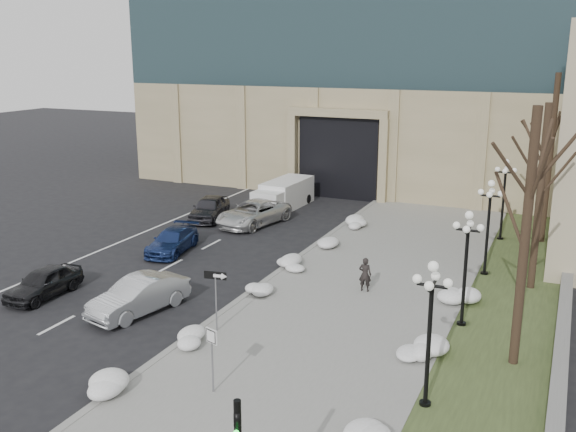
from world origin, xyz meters
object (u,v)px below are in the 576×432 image
at_px(keep_sign, 212,347).
at_px(one_way_sign, 219,283).
at_px(car_d, 253,213).
at_px(lamppost_a, 430,315).
at_px(box_truck, 284,195).
at_px(lamppost_d, 504,189).
at_px(car_c, 172,241).
at_px(lamppost_b, 466,253).
at_px(pedestrian, 365,274).
at_px(car_e, 209,208).
at_px(car_b, 139,296).
at_px(lamppost_c, 489,215).
at_px(car_a, 44,282).

bearing_deg(keep_sign, one_way_sign, 136.12).
xyz_separation_m(car_d, one_way_sign, (6.14, -14.71, 1.34)).
xyz_separation_m(car_d, lamppost_a, (14.55, -16.72, 2.32)).
relative_size(box_truck, one_way_sign, 2.35).
bearing_deg(lamppost_a, lamppost_d, 90.00).
bearing_deg(lamppost_a, one_way_sign, 166.56).
relative_size(car_c, lamppost_d, 0.90).
xyz_separation_m(lamppost_b, lamppost_d, (0.00, 13.00, 0.00)).
distance_m(car_c, pedestrian, 11.51).
bearing_deg(car_e, car_b, -83.48).
distance_m(car_b, car_c, 8.31).
bearing_deg(lamppost_c, car_a, -148.29).
distance_m(car_c, car_d, 6.91).
bearing_deg(one_way_sign, car_d, 103.52).
xyz_separation_m(keep_sign, lamppost_c, (6.34, 15.03, 1.39)).
bearing_deg(lamppost_a, lamppost_c, 90.00).
distance_m(car_b, pedestrian, 9.94).
distance_m(car_e, lamppost_a, 24.47).
xyz_separation_m(car_e, one_way_sign, (9.32, -14.69, 1.33)).
height_order(car_c, box_truck, box_truck).
relative_size(car_a, car_b, 0.85).
bearing_deg(lamppost_c, lamppost_a, -90.00).
height_order(pedestrian, lamppost_d, lamppost_d).
relative_size(lamppost_a, lamppost_b, 1.00).
bearing_deg(lamppost_d, box_truck, 172.03).
bearing_deg(one_way_sign, lamppost_d, 55.18).
xyz_separation_m(box_truck, keep_sign, (8.34, -23.59, 0.77)).
relative_size(keep_sign, lamppost_a, 0.48).
xyz_separation_m(car_c, lamppost_a, (16.01, -9.96, 2.45)).
relative_size(lamppost_a, lamppost_c, 1.00).
bearing_deg(lamppost_c, box_truck, 149.77).
bearing_deg(lamppost_b, lamppost_c, 90.00).
relative_size(one_way_sign, lamppost_a, 0.53).
xyz_separation_m(one_way_sign, lamppost_b, (8.41, 4.49, 0.98)).
bearing_deg(car_c, car_a, -110.68).
xyz_separation_m(keep_sign, lamppost_d, (6.34, 21.53, 1.39)).
relative_size(one_way_sign, lamppost_b, 0.53).
height_order(car_a, pedestrian, pedestrian).
height_order(pedestrian, box_truck, box_truck).
xyz_separation_m(car_b, keep_sign, (6.21, -4.45, 0.93)).
relative_size(car_d, car_e, 1.21).
bearing_deg(lamppost_c, car_c, -169.27).
relative_size(car_b, pedestrian, 2.90).
xyz_separation_m(car_e, keep_sign, (11.40, -18.73, 0.92)).
bearing_deg(lamppost_d, one_way_sign, -115.68).
bearing_deg(car_a, lamppost_b, 13.12).
relative_size(keep_sign, lamppost_b, 0.48).
bearing_deg(pedestrian, car_b, 33.03).
bearing_deg(car_e, pedestrian, -45.78).
bearing_deg(pedestrian, lamppost_b, 153.82).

